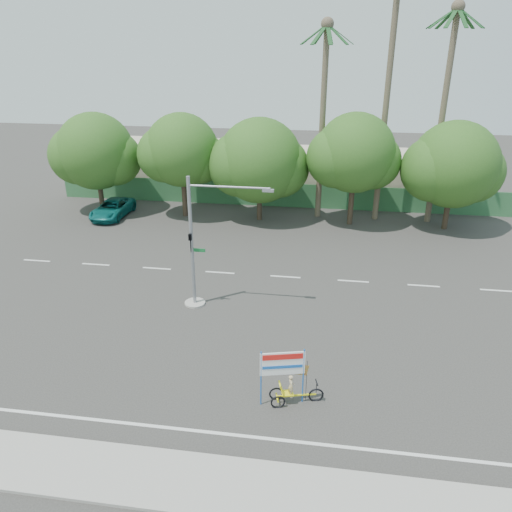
# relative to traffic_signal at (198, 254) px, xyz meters

# --- Properties ---
(ground) EXTENTS (120.00, 120.00, 0.00)m
(ground) POSITION_rel_traffic_signal_xyz_m (2.20, -3.98, -2.92)
(ground) COLOR #33302D
(ground) RESTS_ON ground
(sidewalk_near) EXTENTS (50.00, 2.40, 0.12)m
(sidewalk_near) POSITION_rel_traffic_signal_xyz_m (2.20, -11.48, -2.86)
(sidewalk_near) COLOR gray
(sidewalk_near) RESTS_ON ground
(fence) EXTENTS (38.00, 0.08, 2.00)m
(fence) POSITION_rel_traffic_signal_xyz_m (2.20, 17.52, -1.92)
(fence) COLOR #336B3D
(fence) RESTS_ON ground
(building_left) EXTENTS (12.00, 8.00, 4.00)m
(building_left) POSITION_rel_traffic_signal_xyz_m (-7.80, 22.02, -0.92)
(building_left) COLOR beige
(building_left) RESTS_ON ground
(building_right) EXTENTS (14.00, 8.00, 3.60)m
(building_right) POSITION_rel_traffic_signal_xyz_m (10.20, 22.02, -1.12)
(building_right) COLOR beige
(building_right) RESTS_ON ground
(tree_far_left) EXTENTS (7.14, 6.00, 7.96)m
(tree_far_left) POSITION_rel_traffic_signal_xyz_m (-11.85, 14.02, 1.84)
(tree_far_left) COLOR #473828
(tree_far_left) RESTS_ON ground
(tree_left) EXTENTS (6.66, 5.60, 8.07)m
(tree_left) POSITION_rel_traffic_signal_xyz_m (-4.85, 14.02, 2.14)
(tree_left) COLOR #473828
(tree_left) RESTS_ON ground
(tree_center) EXTENTS (7.62, 6.40, 7.85)m
(tree_center) POSITION_rel_traffic_signal_xyz_m (1.14, 14.02, 1.55)
(tree_center) COLOR #473828
(tree_center) RESTS_ON ground
(tree_right) EXTENTS (6.90, 5.80, 8.36)m
(tree_right) POSITION_rel_traffic_signal_xyz_m (8.15, 14.02, 2.32)
(tree_right) COLOR #473828
(tree_right) RESTS_ON ground
(tree_far_right) EXTENTS (7.38, 6.20, 7.94)m
(tree_far_right) POSITION_rel_traffic_signal_xyz_m (15.15, 14.02, 1.73)
(tree_far_right) COLOR #473828
(tree_far_right) RESTS_ON ground
(palm_tall) EXTENTS (3.73, 3.79, 17.45)m
(palm_tall) POSITION_rel_traffic_signal_xyz_m (10.20, 15.52, 7.55)
(palm_tall) COLOR #70604C
(palm_tall) RESTS_ON ground
(palm_mid) EXTENTS (3.73, 3.79, 15.45)m
(palm_mid) POSITION_rel_traffic_signal_xyz_m (14.20, 15.52, 6.48)
(palm_mid) COLOR #70604C
(palm_mid) RESTS_ON ground
(palm_short) EXTENTS (3.73, 3.79, 14.45)m
(palm_short) POSITION_rel_traffic_signal_xyz_m (5.70, 15.52, 5.94)
(palm_short) COLOR #70604C
(palm_short) RESTS_ON ground
(traffic_signal) EXTENTS (4.72, 1.10, 7.00)m
(traffic_signal) POSITION_rel_traffic_signal_xyz_m (0.00, 0.00, 0.00)
(traffic_signal) COLOR gray
(traffic_signal) RESTS_ON ground
(trike_billboard) EXTENTS (2.46, 0.92, 2.48)m
(trike_billboard) POSITION_rel_traffic_signal_xyz_m (5.33, -7.15, -1.92)
(trike_billboard) COLOR black
(trike_billboard) RESTS_ON ground
(pickup_truck) EXTENTS (2.40, 4.92, 1.35)m
(pickup_truck) POSITION_rel_traffic_signal_xyz_m (-10.45, 12.92, -2.24)
(pickup_truck) COLOR #0E6360
(pickup_truck) RESTS_ON ground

